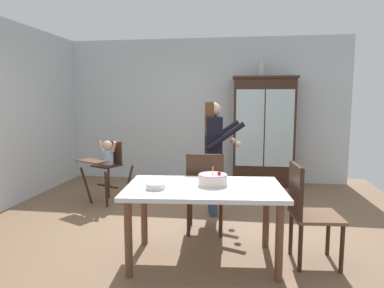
# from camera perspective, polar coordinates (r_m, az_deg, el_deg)

# --- Properties ---
(ground_plane) EXTENTS (6.24, 6.24, 0.00)m
(ground_plane) POSITION_cam_1_polar(r_m,az_deg,el_deg) (4.37, -1.83, -13.63)
(ground_plane) COLOR brown
(wall_back) EXTENTS (5.32, 0.06, 2.70)m
(wall_back) POSITION_cam_1_polar(r_m,az_deg,el_deg) (6.69, 2.07, 5.50)
(wall_back) COLOR silver
(wall_back) RESTS_ON ground_plane
(china_cabinet) EXTENTS (1.13, 0.48, 1.97)m
(china_cabinet) POSITION_cam_1_polar(r_m,az_deg,el_deg) (6.42, 11.66, 2.06)
(china_cabinet) COLOR #382116
(china_cabinet) RESTS_ON ground_plane
(ceramic_vase) EXTENTS (0.13, 0.13, 0.27)m
(ceramic_vase) POSITION_cam_1_polar(r_m,az_deg,el_deg) (6.42, 11.28, 11.87)
(ceramic_vase) COLOR #B2B7B2
(ceramic_vase) RESTS_ON china_cabinet
(high_chair_with_toddler) EXTENTS (0.77, 0.83, 0.95)m
(high_chair_with_toddler) POSITION_cam_1_polar(r_m,az_deg,el_deg) (5.40, -13.77, -2.57)
(high_chair_with_toddler) COLOR #382116
(high_chair_with_toddler) RESTS_ON ground_plane
(adult_person) EXTENTS (0.57, 0.56, 1.53)m
(adult_person) POSITION_cam_1_polar(r_m,az_deg,el_deg) (4.66, 3.60, -0.02)
(adult_person) COLOR #33425B
(adult_person) RESTS_ON ground_plane
(dining_table) EXTENTS (1.56, 1.02, 0.74)m
(dining_table) POSITION_cam_1_polar(r_m,az_deg,el_deg) (3.36, 1.97, -8.52)
(dining_table) COLOR silver
(dining_table) RESTS_ON ground_plane
(birthday_cake) EXTENTS (0.28, 0.28, 0.19)m
(birthday_cake) POSITION_cam_1_polar(r_m,az_deg,el_deg) (3.38, 3.43, -5.84)
(birthday_cake) COLOR beige
(birthday_cake) RESTS_ON dining_table
(serving_bowl) EXTENTS (0.18, 0.18, 0.05)m
(serving_bowl) POSITION_cam_1_polar(r_m,az_deg,el_deg) (3.26, -5.99, -6.84)
(serving_bowl) COLOR silver
(serving_bowl) RESTS_ON dining_table
(dining_chair_far_side) EXTENTS (0.47, 0.47, 0.96)m
(dining_chair_far_side) POSITION_cam_1_polar(r_m,az_deg,el_deg) (4.03, 2.15, -7.15)
(dining_chair_far_side) COLOR #382116
(dining_chair_far_side) RESTS_ON ground_plane
(dining_chair_right_end) EXTENTS (0.48, 0.48, 0.96)m
(dining_chair_right_end) POSITION_cam_1_polar(r_m,az_deg,el_deg) (3.51, 18.12, -9.74)
(dining_chair_right_end) COLOR #382116
(dining_chair_right_end) RESTS_ON ground_plane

